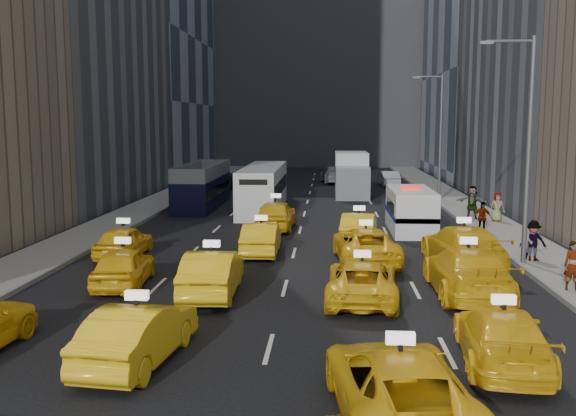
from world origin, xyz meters
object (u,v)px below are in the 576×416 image
(double_decker, at_px, (203,186))
(city_bus, at_px, (263,188))
(pedestrian_0, at_px, (573,266))
(box_truck, at_px, (351,174))
(nypd_van, at_px, (411,211))

(double_decker, bearing_deg, city_bus, -24.03)
(double_decker, xyz_separation_m, pedestrian_0, (16.64, -21.18, -0.43))
(box_truck, xyz_separation_m, pedestrian_0, (6.38, -28.41, -0.66))
(nypd_van, distance_m, city_bus, 11.42)
(pedestrian_0, bearing_deg, nypd_van, 118.05)
(city_bus, bearing_deg, double_decker, 169.22)
(nypd_van, distance_m, double_decker, 15.63)
(double_decker, relative_size, box_truck, 1.35)
(nypd_van, distance_m, box_truck, 16.42)
(nypd_van, bearing_deg, pedestrian_0, -69.35)
(double_decker, height_order, box_truck, box_truck)
(nypd_van, xyz_separation_m, box_truck, (-2.54, 16.21, 0.56))
(box_truck, bearing_deg, city_bus, -129.18)
(nypd_van, bearing_deg, double_decker, 148.05)
(nypd_van, bearing_deg, box_truck, 102.04)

